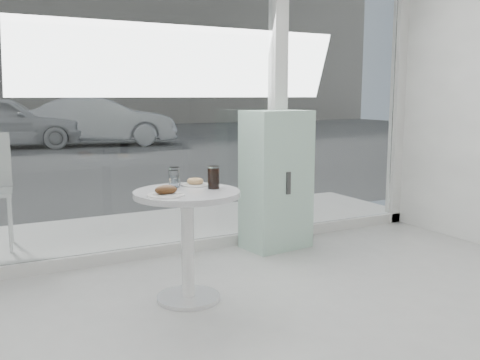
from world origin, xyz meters
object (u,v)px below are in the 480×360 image
mint_cabinet (276,180)px  water_tumbler_b (175,177)px  plate_fritter (166,192)px  water_tumbler_a (174,180)px  main_table (187,223)px  plate_donut (195,183)px  car_white (2,122)px  car_silver (100,121)px  cola_glass (214,178)px

mint_cabinet → water_tumbler_b: (-1.22, -0.58, 0.19)m
mint_cabinet → water_tumbler_b: size_ratio=9.78×
plate_fritter → water_tumbler_a: (0.16, 0.27, 0.03)m
main_table → plate_donut: 0.32m
plate_fritter → water_tumbler_b: (0.19, 0.36, 0.03)m
mint_cabinet → car_white: size_ratio=0.30×
plate_donut → car_silver: bearing=79.7°
water_tumbler_a → mint_cabinet: bearing=28.0°
plate_donut → car_white: bearing=91.8°
main_table → cola_glass: bearing=-1.2°
plate_donut → water_tumbler_a: bearing=-179.5°
mint_cabinet → water_tumbler_a: bearing=-158.7°
mint_cabinet → car_white: bearing=90.5°
car_silver → plate_fritter: car_silver is taller
car_white → water_tumbler_a: bearing=-168.9°
mint_cabinet → cola_glass: size_ratio=8.14×
car_white → main_table: bearing=-168.7°
car_silver → water_tumbler_b: 12.01m
car_white → water_tumbler_a: car_white is taller
mint_cabinet → car_silver: bearing=77.8°
plate_donut → cola_glass: size_ratio=1.27×
main_table → plate_fritter: size_ratio=3.21×
main_table → car_white: size_ratio=0.18×
main_table → plate_donut: bearing=51.6°
plate_fritter → cola_glass: size_ratio=1.53×
main_table → car_white: 12.38m
mint_cabinet → cola_glass: (-1.03, -0.84, 0.21)m
cola_glass → car_white: bearing=92.0°
cola_glass → main_table: bearing=178.8°
main_table → water_tumbler_a: bearing=98.9°
plate_fritter → water_tumbler_a: 0.32m
plate_donut → water_tumbler_a: (-0.16, -0.00, 0.03)m
car_white → cola_glass: size_ratio=26.96×
car_silver → plate_donut: (-2.17, -11.87, 0.10)m
main_table → cola_glass: cola_glass is taller
main_table → water_tumbler_a: water_tumbler_a is taller
plate_fritter → cola_glass: bearing=15.0°
car_white → water_tumbler_a: size_ratio=34.58×
car_silver → plate_donut: size_ratio=21.07×
plate_fritter → cola_glass: cola_glass is taller
mint_cabinet → cola_glass: 1.35m
cola_glass → car_silver: bearing=80.1°
car_white → water_tumbler_b: (0.25, -12.12, 0.11)m
main_table → car_silver: car_silver is taller
main_table → plate_fritter: 0.33m
plate_fritter → plate_donut: size_ratio=1.20×
water_tumbler_b → cola_glass: cola_glass is taller
plate_donut → cola_glass: (0.06, -0.17, 0.06)m
car_white → water_tumbler_a: (0.22, -12.21, 0.11)m
car_white → plate_fritter: 12.48m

